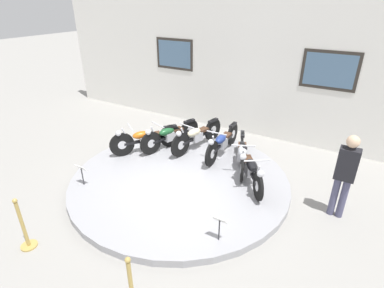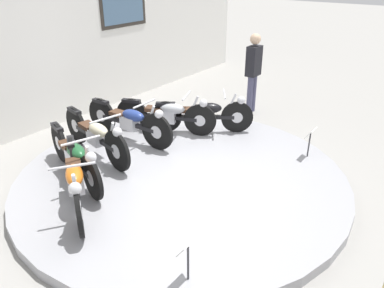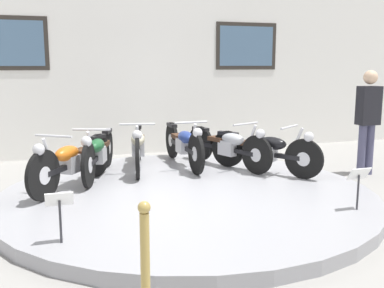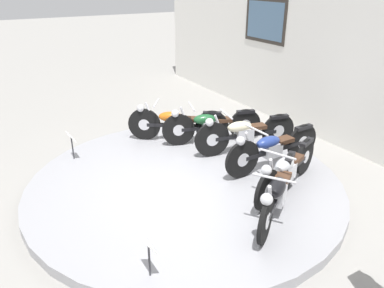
# 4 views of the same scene
# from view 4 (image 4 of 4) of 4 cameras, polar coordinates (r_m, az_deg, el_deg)

# --- Properties ---
(ground_plane) EXTENTS (60.00, 60.00, 0.00)m
(ground_plane) POSITION_cam_4_polar(r_m,az_deg,el_deg) (6.21, -1.05, -6.64)
(ground_plane) COLOR gray
(display_platform) EXTENTS (5.04, 5.04, 0.15)m
(display_platform) POSITION_cam_4_polar(r_m,az_deg,el_deg) (6.17, -1.05, -6.03)
(display_platform) COLOR #99999E
(display_platform) RESTS_ON ground_plane
(back_wall) EXTENTS (14.00, 0.22, 4.07)m
(back_wall) POSITION_cam_4_polar(r_m,az_deg,el_deg) (7.83, 23.33, 13.89)
(back_wall) COLOR white
(back_wall) RESTS_ON ground_plane
(motorcycle_orange) EXTENTS (1.20, 1.67, 0.80)m
(motorcycle_orange) POSITION_cam_4_polar(r_m,az_deg,el_deg) (7.41, -2.49, 3.32)
(motorcycle_orange) COLOR black
(motorcycle_orange) RESTS_ON display_platform
(motorcycle_green) EXTENTS (0.72, 1.91, 0.80)m
(motorcycle_green) POSITION_cam_4_polar(r_m,az_deg,el_deg) (7.33, 2.81, 3.03)
(motorcycle_green) COLOR black
(motorcycle_green) RESTS_ON display_platform
(motorcycle_cream) EXTENTS (0.58, 1.98, 0.81)m
(motorcycle_cream) POSITION_cam_4_polar(r_m,az_deg,el_deg) (6.99, 7.96, 1.82)
(motorcycle_cream) COLOR black
(motorcycle_cream) RESTS_ON display_platform
(motorcycle_blue) EXTENTS (0.54, 2.00, 0.80)m
(motorcycle_blue) POSITION_cam_4_polar(r_m,az_deg,el_deg) (6.46, 12.11, -0.49)
(motorcycle_blue) COLOR black
(motorcycle_blue) RESTS_ON display_platform
(motorcycle_silver) EXTENTS (0.81, 1.84, 0.78)m
(motorcycle_silver) POSITION_cam_4_polar(r_m,az_deg,el_deg) (5.83, 14.20, -3.71)
(motorcycle_silver) COLOR black
(motorcycle_silver) RESTS_ON display_platform
(motorcycle_black) EXTENTS (1.17, 1.63, 0.78)m
(motorcycle_black) POSITION_cam_4_polar(r_m,az_deg,el_deg) (5.23, 12.95, -7.01)
(motorcycle_black) COLOR black
(motorcycle_black) RESTS_ON display_platform
(info_placard_front_left) EXTENTS (0.26, 0.11, 0.51)m
(info_placard_front_left) POSITION_cam_4_polar(r_m,az_deg,el_deg) (6.99, -17.89, 0.57)
(info_placard_front_left) COLOR #333338
(info_placard_front_left) RESTS_ON display_platform
(info_placard_front_centre) EXTENTS (0.26, 0.11, 0.51)m
(info_placard_front_centre) POSITION_cam_4_polar(r_m,az_deg,el_deg) (4.18, -6.62, -15.55)
(info_placard_front_centre) COLOR #333338
(info_placard_front_centre) RESTS_ON display_platform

